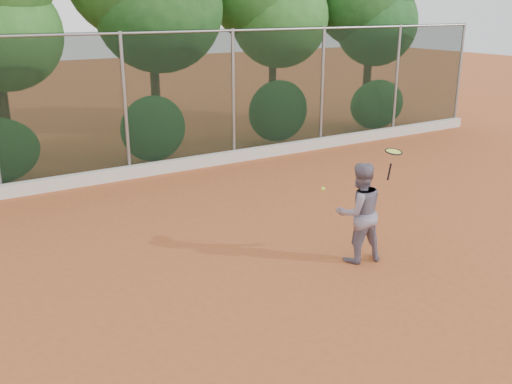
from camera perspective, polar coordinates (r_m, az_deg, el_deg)
ground at (r=8.76m, az=3.49°, el=-9.55°), size 80.00×80.00×0.00m
concrete_curb at (r=14.42m, az=-12.27°, el=1.98°), size 24.00×0.20×0.30m
tennis_player at (r=9.48m, az=10.27°, el=-2.03°), size 0.94×0.80×1.69m
chainlink_fence at (r=14.22m, az=-12.98°, el=8.78°), size 24.09×0.09×3.50m
tennis_racket at (r=9.39m, az=13.55°, el=3.72°), size 0.31×0.31×0.53m
tennis_ball_in_flight at (r=8.94m, az=6.72°, el=0.32°), size 0.07×0.07×0.07m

